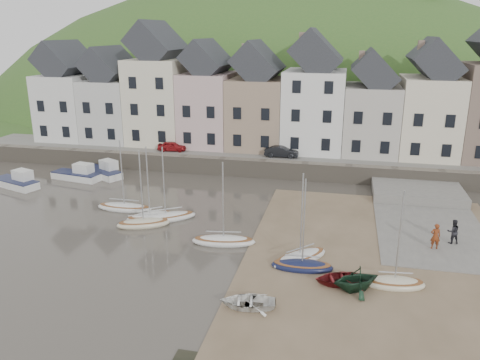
% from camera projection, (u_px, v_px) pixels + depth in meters
% --- Properties ---
extents(ground, '(160.00, 160.00, 0.00)m').
position_uv_depth(ground, '(222.00, 244.00, 34.32)').
color(ground, '#443E35').
rests_on(ground, ground).
extents(quay_land, '(90.00, 30.00, 1.50)m').
position_uv_depth(quay_land, '(282.00, 140.00, 63.90)').
color(quay_land, '#375F26').
rests_on(quay_land, ground).
extents(quay_street, '(70.00, 7.00, 0.10)m').
position_uv_depth(quay_street, '(269.00, 154.00, 52.95)').
color(quay_street, slate).
rests_on(quay_street, quay_land).
extents(seawall, '(70.00, 1.20, 1.80)m').
position_uv_depth(seawall, '(263.00, 169.00, 49.89)').
color(seawall, slate).
rests_on(seawall, ground).
extents(beach, '(18.00, 26.00, 0.06)m').
position_uv_depth(beach, '(380.00, 259.00, 32.02)').
color(beach, brown).
rests_on(beach, ground).
extents(slipway, '(8.00, 18.00, 0.12)m').
position_uv_depth(slipway, '(426.00, 220.00, 38.62)').
color(slipway, slate).
rests_on(slipway, ground).
extents(hillside, '(134.40, 84.00, 84.00)m').
position_uv_depth(hillside, '(274.00, 200.00, 96.61)').
color(hillside, '#375F26').
rests_on(hillside, ground).
extents(townhouse_terrace, '(61.05, 8.00, 13.93)m').
position_uv_depth(townhouse_terrace, '(290.00, 98.00, 54.12)').
color(townhouse_terrace, silver).
rests_on(townhouse_terrace, quay_land).
extents(sailboat_0, '(4.91, 1.56, 6.32)m').
position_uv_depth(sailboat_0, '(125.00, 207.00, 40.75)').
color(sailboat_0, silver).
rests_on(sailboat_0, ground).
extents(sailboat_1, '(4.01, 3.51, 6.32)m').
position_uv_depth(sailboat_1, '(150.00, 216.00, 38.72)').
color(sailboat_1, silver).
rests_on(sailboat_1, ground).
extents(sailboat_2, '(4.39, 3.07, 6.32)m').
position_uv_depth(sailboat_2, '(144.00, 223.00, 37.39)').
color(sailboat_2, beige).
rests_on(sailboat_2, ground).
extents(sailboat_3, '(5.01, 4.00, 6.32)m').
position_uv_depth(sailboat_3, '(166.00, 217.00, 38.58)').
color(sailboat_3, silver).
rests_on(sailboat_3, ground).
extents(sailboat_4, '(4.77, 2.19, 6.32)m').
position_uv_depth(sailboat_4, '(224.00, 241.00, 34.27)').
color(sailboat_4, silver).
rests_on(sailboat_4, ground).
extents(sailboat_5, '(4.08, 1.76, 6.32)m').
position_uv_depth(sailboat_5, '(302.00, 266.00, 30.61)').
color(sailboat_5, '#13193B').
rests_on(sailboat_5, ground).
extents(sailboat_6, '(4.09, 4.24, 6.32)m').
position_uv_depth(sailboat_6, '(300.00, 257.00, 31.71)').
color(sailboat_6, silver).
rests_on(sailboat_6, ground).
extents(sailboat_7, '(3.76, 1.91, 6.32)m').
position_uv_depth(sailboat_7, '(395.00, 283.00, 28.51)').
color(sailboat_7, beige).
rests_on(sailboat_7, ground).
extents(motorboat_0, '(5.50, 2.62, 1.70)m').
position_uv_depth(motorboat_0, '(78.00, 174.00, 49.09)').
color(motorboat_0, silver).
rests_on(motorboat_0, ground).
extents(motorboat_1, '(5.51, 3.29, 1.70)m').
position_uv_depth(motorboat_1, '(17.00, 181.00, 46.72)').
color(motorboat_1, silver).
rests_on(motorboat_1, ground).
extents(motorboat_2, '(5.39, 3.95, 1.70)m').
position_uv_depth(motorboat_2, '(103.00, 171.00, 50.19)').
color(motorboat_2, silver).
rests_on(motorboat_2, ground).
extents(rowboat_white, '(3.37, 2.63, 0.64)m').
position_uv_depth(rowboat_white, '(248.00, 301.00, 26.33)').
color(rowboat_white, white).
rests_on(rowboat_white, beach).
extents(rowboat_green, '(3.76, 3.62, 1.53)m').
position_uv_depth(rowboat_green, '(356.00, 279.00, 27.85)').
color(rowboat_green, '#163220').
rests_on(rowboat_green, beach).
extents(rowboat_red, '(3.63, 3.01, 0.65)m').
position_uv_depth(rowboat_red, '(341.00, 279.00, 28.74)').
color(rowboat_red, maroon).
rests_on(rowboat_red, beach).
extents(person_red, '(0.72, 0.51, 1.86)m').
position_uv_depth(person_red, '(435.00, 236.00, 33.08)').
color(person_red, maroon).
rests_on(person_red, slipway).
extents(person_dark, '(1.01, 0.86, 1.80)m').
position_uv_depth(person_dark, '(453.00, 231.00, 33.94)').
color(person_dark, black).
rests_on(person_dark, slipway).
extents(car_left, '(3.33, 1.59, 1.10)m').
position_uv_depth(car_left, '(172.00, 146.00, 54.13)').
color(car_left, maroon).
rests_on(car_left, quay_street).
extents(car_right, '(3.66, 1.31, 1.20)m').
position_uv_depth(car_right, '(282.00, 152.00, 51.50)').
color(car_right, black).
rests_on(car_right, quay_street).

